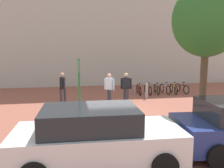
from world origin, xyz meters
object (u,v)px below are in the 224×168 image
Objects in this scene: person_suited_navy at (63,86)px; parking_sign_post at (79,84)px; person_shirt_blue at (109,87)px; car_white_hatch at (96,137)px; tree_sidewalk at (207,20)px; bollard_steel at (147,91)px; bike_rack_cluster at (161,89)px; person_suited_dark at (126,86)px; bike_at_sign at (80,119)px.

parking_sign_post is at bearing -79.98° from person_suited_navy.
person_shirt_blue is 0.39× the size of car_white_hatch.
person_shirt_blue is (-3.21, 3.71, -3.14)m from tree_sidewalk.
person_shirt_blue reaches higher than bollard_steel.
person_shirt_blue is at bearing -147.18° from bike_rack_cluster.
person_shirt_blue reaches higher than car_white_hatch.
bollard_steel is (-1.41, -1.22, 0.10)m from bike_rack_cluster.
tree_sidewalk is 5.82m from person_shirt_blue.
bike_rack_cluster is at bearing 39.19° from person_suited_dark.
person_shirt_blue is at bearing 63.66° from bike_at_sign.
person_shirt_blue is (-2.56, -1.35, 0.53)m from bollard_steel.
tree_sidewalk is at bearing -3.04° from bike_at_sign.
person_shirt_blue is (1.71, 3.45, 0.63)m from bike_at_sign.
bollard_steel is 8.74m from car_white_hatch.
person_suited_dark is (-1.61, -1.25, 0.53)m from bollard_steel.
car_white_hatch reaches higher than bike_rack_cluster.
bike_rack_cluster is 2.19× the size of person_suited_navy.
car_white_hatch reaches higher than bike_at_sign.
tree_sidewalk is 2.11× the size of parking_sign_post.
person_suited_dark reaches higher than bike_rack_cluster.
person_suited_navy reaches higher than bike_at_sign.
parking_sign_post is at bearing 96.37° from car_white_hatch.
bike_rack_cluster is (0.76, 6.27, -3.77)m from tree_sidewalk.
person_suited_navy is at bearing 168.95° from person_suited_dark.
person_suited_dark is at bearing -140.81° from bike_rack_cluster.
car_white_hatch is at bearing -84.18° from bike_at_sign.
car_white_hatch is at bearing -102.29° from person_shirt_blue.
parking_sign_post reaches higher than bollard_steel.
bike_rack_cluster is at bearing 46.61° from bike_at_sign.
tree_sidewalk is 1.49× the size of bike_rack_cluster.
tree_sidewalk is 6.20m from bike_at_sign.
bike_rack_cluster is 4.77m from person_shirt_blue.
person_suited_dark is at bearing 5.85° from person_shirt_blue.
person_suited_dark is (3.44, -0.67, 0.00)m from person_suited_navy.
person_shirt_blue is 6.59m from car_white_hatch.
person_suited_dark is at bearing 120.75° from tree_sidewalk.
bike_at_sign is 0.98× the size of person_shirt_blue.
person_suited_dark is (2.67, 3.72, -0.74)m from parking_sign_post.
bike_rack_cluster is at bearing 15.50° from person_suited_navy.
parking_sign_post is at bearing -132.62° from bike_rack_cluster.
tree_sidewalk is 6.28m from bollard_steel.
person_suited_navy is at bearing 100.02° from parking_sign_post.
tree_sidewalk reaches higher than person_suited_dark.
parking_sign_post reaches higher than person_suited_navy.
parking_sign_post is 1.55× the size of person_suited_navy.
person_suited_navy is 1.00× the size of person_suited_dark.
person_suited_navy is (-0.78, 4.22, 0.63)m from bike_at_sign.
car_white_hatch is (0.31, -2.82, -0.97)m from parking_sign_post.
tree_sidewalk reaches higher than car_white_hatch.
tree_sidewalk is 3.26× the size of person_suited_dark.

